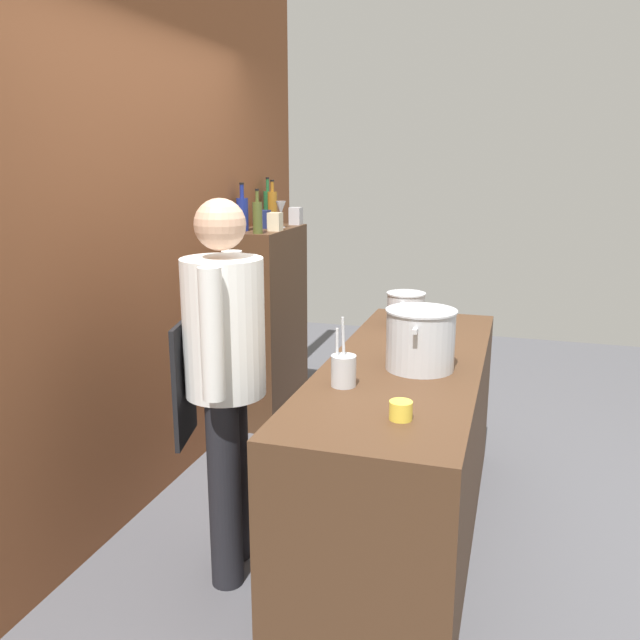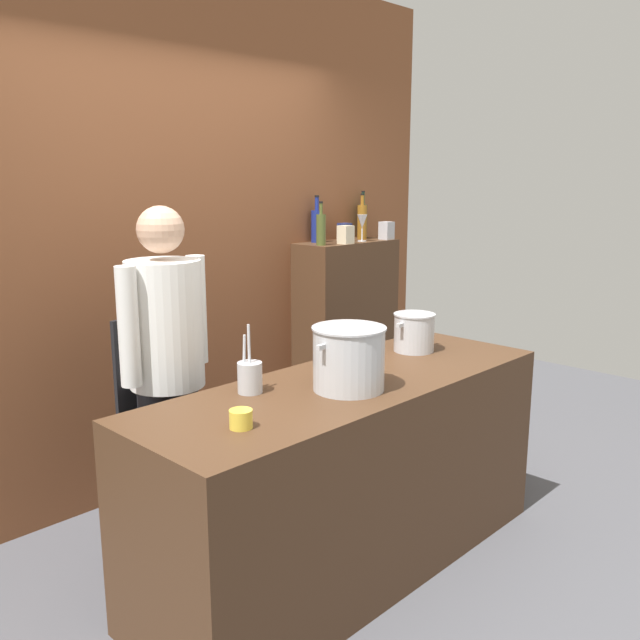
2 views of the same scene
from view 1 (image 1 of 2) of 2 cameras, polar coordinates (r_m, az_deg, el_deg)
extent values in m
plane|color=#4C4C51|center=(3.44, 6.96, -18.01)|extent=(8.00, 8.00, 0.00)
cube|color=brown|center=(3.45, -16.00, 8.18)|extent=(4.40, 0.10, 3.00)
cube|color=#472D1C|center=(3.23, 7.19, -11.20)|extent=(2.08, 0.70, 0.90)
cube|color=#472D1C|center=(4.65, -4.45, -0.35)|extent=(0.76, 0.32, 1.35)
cylinder|color=black|center=(3.08, -7.53, -13.07)|extent=(0.14, 0.14, 0.84)
cylinder|color=black|center=(2.91, -8.28, -14.84)|extent=(0.14, 0.14, 0.84)
cylinder|color=white|center=(2.74, -8.38, -0.66)|extent=(0.34, 0.34, 0.58)
cube|color=black|center=(2.85, -11.77, -5.28)|extent=(0.30, 0.09, 0.52)
cylinder|color=white|center=(2.94, -7.55, 0.96)|extent=(0.09, 0.09, 0.52)
cylinder|color=white|center=(2.52, -9.40, -1.27)|extent=(0.09, 0.09, 0.52)
sphere|color=tan|center=(2.67, -8.70, 8.22)|extent=(0.21, 0.21, 0.21)
cylinder|color=#B7BABF|center=(2.92, 8.73, -1.76)|extent=(0.30, 0.30, 0.26)
cylinder|color=#B7BABF|center=(2.89, 8.83, 0.82)|extent=(0.31, 0.31, 0.01)
cube|color=#B7BABF|center=(2.74, 8.27, -0.98)|extent=(0.04, 0.02, 0.02)
cube|color=#B7BABF|center=(3.07, 9.26, 0.57)|extent=(0.04, 0.02, 0.02)
cylinder|color=#B7BABF|center=(3.65, 7.47, 0.80)|extent=(0.21, 0.21, 0.19)
cylinder|color=#B7BABF|center=(3.62, 7.52, 2.31)|extent=(0.21, 0.21, 0.01)
cube|color=#B7BABF|center=(3.52, 7.17, 1.33)|extent=(0.04, 0.02, 0.02)
cube|color=#B7BABF|center=(3.75, 7.81, 2.09)|extent=(0.04, 0.02, 0.02)
cylinder|color=#B7BABF|center=(2.69, 2.06, -4.44)|extent=(0.10, 0.10, 0.13)
cylinder|color=#B7BABF|center=(2.66, 2.07, -2.60)|extent=(0.02, 0.03, 0.27)
cylinder|color=#B7BABF|center=(2.67, 1.50, -3.08)|extent=(0.03, 0.02, 0.22)
cylinder|color=yellow|center=(2.38, 7.05, -7.81)|extent=(0.08, 0.08, 0.07)
cylinder|color=#475123|center=(4.21, -5.47, 8.85)|extent=(0.06, 0.06, 0.20)
cylinder|color=#475123|center=(4.20, -5.51, 10.67)|extent=(0.02, 0.02, 0.07)
cylinder|color=black|center=(4.19, -5.52, 11.23)|extent=(0.02, 0.02, 0.01)
cylinder|color=#1E592D|center=(4.83, -4.56, 9.72)|extent=(0.06, 0.06, 0.24)
cylinder|color=#1E592D|center=(4.82, -4.59, 11.63)|extent=(0.02, 0.02, 0.09)
cylinder|color=black|center=(4.82, -4.60, 12.21)|extent=(0.03, 0.03, 0.01)
cylinder|color=#8C5919|center=(4.72, -4.14, 9.65)|extent=(0.07, 0.07, 0.24)
cylinder|color=#8C5919|center=(4.71, -4.18, 11.51)|extent=(0.02, 0.02, 0.07)
cylinder|color=black|center=(4.71, -4.19, 12.01)|extent=(0.03, 0.03, 0.01)
cylinder|color=navy|center=(4.38, -6.77, 9.11)|extent=(0.08, 0.08, 0.21)
cylinder|color=navy|center=(4.37, -6.82, 11.07)|extent=(0.03, 0.03, 0.09)
cylinder|color=black|center=(4.36, -6.84, 11.72)|extent=(0.03, 0.03, 0.01)
cylinder|color=silver|center=(4.57, -3.41, 8.07)|extent=(0.06, 0.06, 0.01)
cylinder|color=silver|center=(4.57, -3.42, 8.62)|extent=(0.01, 0.01, 0.08)
cone|color=silver|center=(4.56, -3.43, 9.72)|extent=(0.07, 0.07, 0.09)
cube|color=#B2B2B7|center=(4.77, -2.12, 9.03)|extent=(0.08, 0.08, 0.12)
cube|color=navy|center=(4.53, -4.89, 8.74)|extent=(0.07, 0.07, 0.12)
cube|color=beige|center=(4.36, -3.93, 8.53)|extent=(0.08, 0.08, 0.12)
camera|label=2|loc=(1.61, 79.55, 1.64)|focal=37.85mm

